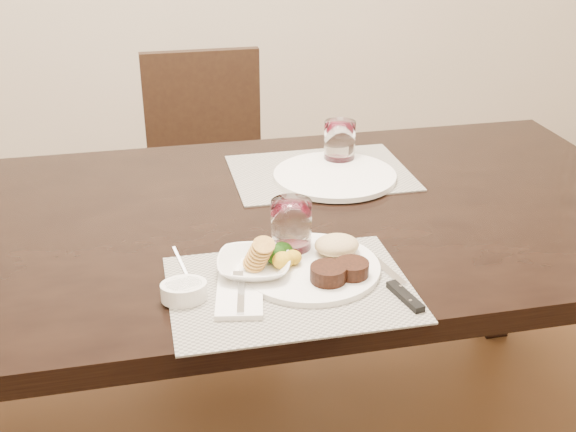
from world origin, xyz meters
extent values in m
cube|color=black|center=(0.00, 0.00, 0.72)|extent=(2.00, 1.00, 0.05)
cube|color=black|center=(0.92, 0.42, 0.35)|extent=(0.08, 0.08, 0.70)
cube|color=black|center=(0.00, 0.85, 0.43)|extent=(0.42, 0.42, 0.04)
cube|color=black|center=(-0.18, 0.67, 0.21)|extent=(0.04, 0.04, 0.41)
cube|color=black|center=(0.18, 0.67, 0.21)|extent=(0.04, 0.04, 0.41)
cube|color=black|center=(-0.18, 1.03, 0.21)|extent=(0.04, 0.04, 0.41)
cube|color=black|center=(0.18, 1.03, 0.21)|extent=(0.04, 0.04, 0.41)
cube|color=black|center=(0.00, 1.04, 0.68)|extent=(0.42, 0.04, 0.45)
cube|color=gray|center=(0.02, -0.34, 0.75)|extent=(0.46, 0.34, 0.00)
cube|color=gray|center=(0.22, 0.21, 0.75)|extent=(0.46, 0.34, 0.00)
cylinder|color=white|center=(0.07, -0.29, 0.76)|extent=(0.28, 0.28, 0.01)
cylinder|color=black|center=(0.09, -0.35, 0.78)|extent=(0.07, 0.07, 0.03)
cylinder|color=black|center=(0.14, -0.34, 0.78)|extent=(0.07, 0.07, 0.03)
ellipsoid|color=tan|center=(0.14, -0.25, 0.78)|extent=(0.09, 0.08, 0.04)
ellipsoid|color=#1A430C|center=(0.01, -0.26, 0.78)|extent=(0.04, 0.04, 0.04)
ellipsoid|color=gold|center=(0.02, -0.29, 0.78)|extent=(0.04, 0.04, 0.03)
cube|color=white|center=(-0.08, -0.36, 0.76)|extent=(0.11, 0.17, 0.01)
cube|color=silver|center=(-0.08, -0.38, 0.77)|extent=(0.03, 0.11, 0.00)
cube|color=silver|center=(-0.07, -0.30, 0.77)|extent=(0.03, 0.04, 0.00)
cube|color=silver|center=(0.22, -0.31, 0.76)|extent=(0.05, 0.14, 0.00)
cube|color=black|center=(0.22, -0.43, 0.76)|extent=(0.04, 0.10, 0.01)
imported|color=white|center=(-0.04, -0.28, 0.77)|extent=(0.17, 0.17, 0.04)
cylinder|color=gold|center=(-0.04, -0.28, 0.80)|extent=(0.04, 0.05, 0.04)
cylinder|color=white|center=(-0.18, -0.34, 0.77)|extent=(0.09, 0.09, 0.03)
cylinder|color=#0C350C|center=(-0.18, -0.34, 0.78)|extent=(0.07, 0.07, 0.01)
cube|color=silver|center=(-0.18, -0.28, 0.80)|extent=(0.01, 0.06, 0.04)
cylinder|color=white|center=(0.05, -0.20, 0.81)|extent=(0.08, 0.08, 0.12)
cylinder|color=#3C050E|center=(0.05, -0.20, 0.77)|extent=(0.07, 0.07, 0.03)
cylinder|color=white|center=(0.25, 0.16, 0.76)|extent=(0.32, 0.32, 0.01)
cylinder|color=white|center=(0.29, 0.26, 0.81)|extent=(0.08, 0.08, 0.12)
cylinder|color=#3C050E|center=(0.29, 0.26, 0.77)|extent=(0.07, 0.07, 0.03)
camera|label=1|loc=(-0.24, -1.49, 1.48)|focal=45.00mm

